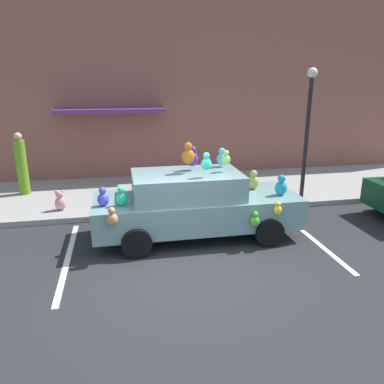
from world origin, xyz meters
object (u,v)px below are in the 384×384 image
(plush_covered_car, at_px, (195,204))
(street_lamp_post, at_px, (308,120))
(pedestrian_near_shopfront, at_px, (22,166))
(teddy_bear_on_sidewalk, at_px, (60,201))

(plush_covered_car, xyz_separation_m, street_lamp_post, (3.66, 1.87, 1.62))
(street_lamp_post, distance_m, pedestrian_near_shopfront, 8.56)
(teddy_bear_on_sidewalk, xyz_separation_m, pedestrian_near_shopfront, (-1.28, 1.76, 0.63))
(plush_covered_car, height_order, pedestrian_near_shopfront, plush_covered_car)
(pedestrian_near_shopfront, bearing_deg, teddy_bear_on_sidewalk, -53.96)
(teddy_bear_on_sidewalk, relative_size, pedestrian_near_shopfront, 0.30)
(teddy_bear_on_sidewalk, relative_size, street_lamp_post, 0.15)
(pedestrian_near_shopfront, bearing_deg, plush_covered_car, -39.90)
(plush_covered_car, bearing_deg, street_lamp_post, 27.08)
(teddy_bear_on_sidewalk, bearing_deg, plush_covered_car, -32.04)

